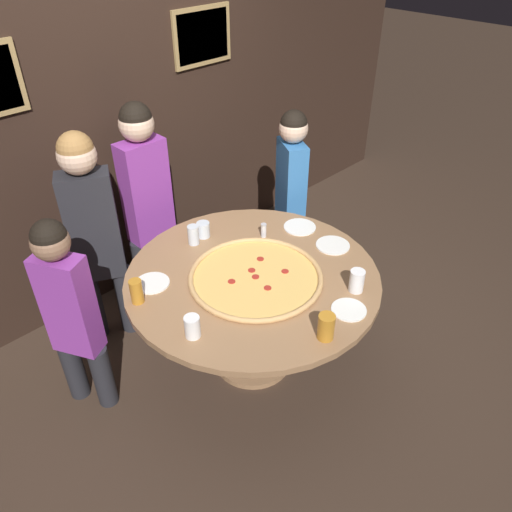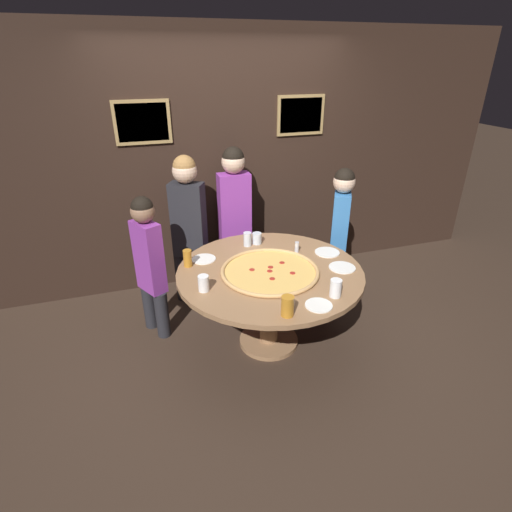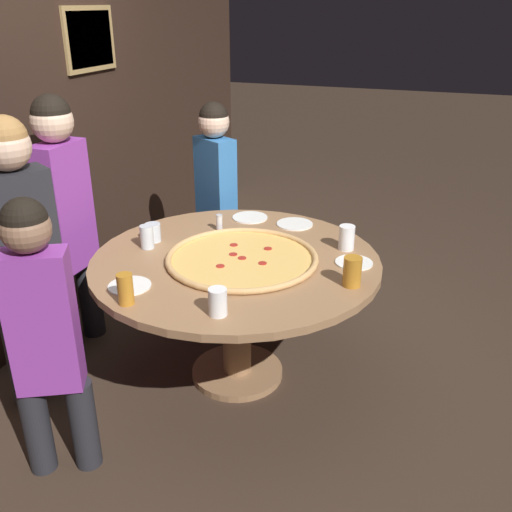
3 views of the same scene
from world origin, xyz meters
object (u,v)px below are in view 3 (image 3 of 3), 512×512
at_px(giant_pizza, 242,258).
at_px(diner_far_right, 216,190).
at_px(white_plate_beside_cup, 295,224).
at_px(drink_cup_far_left, 153,232).
at_px(white_plate_left_side, 130,286).
at_px(dining_table, 236,281).
at_px(white_plate_far_back, 250,217).
at_px(drink_cup_front_edge, 347,238).
at_px(diner_side_right, 24,249).
at_px(diner_far_left, 43,328).
at_px(diner_centre_back, 65,212).
at_px(drink_cup_centre_back, 147,237).
at_px(white_plate_near_front, 354,263).
at_px(drink_cup_far_right, 125,289).
at_px(drink_cup_beside_pizza, 218,302).
at_px(drink_cup_near_left, 352,272).
at_px(condiment_shaker, 219,222).

relative_size(giant_pizza, diner_far_right, 0.58).
distance_m(giant_pizza, white_plate_beside_cup, 0.60).
bearing_deg(drink_cup_far_left, white_plate_left_side, -162.32).
xyz_separation_m(white_plate_left_side, diner_far_right, (1.39, 0.16, 0.04)).
height_order(white_plate_left_side, diner_far_right, diner_far_right).
relative_size(dining_table, white_plate_far_back, 6.96).
bearing_deg(drink_cup_front_edge, diner_side_right, 119.57).
xyz_separation_m(drink_cup_far_left, diner_far_left, (-0.98, -0.03, -0.05)).
height_order(diner_centre_back, diner_side_right, diner_centre_back).
height_order(drink_cup_centre_back, white_plate_near_front, drink_cup_centre_back).
bearing_deg(drink_cup_far_left, white_plate_near_front, -85.55).
height_order(drink_cup_centre_back, diner_centre_back, diner_centre_back).
distance_m(white_plate_left_side, white_plate_far_back, 1.09).
bearing_deg(white_plate_beside_cup, dining_table, 165.02).
xyz_separation_m(drink_cup_far_right, diner_side_right, (0.12, 0.64, 0.05)).
xyz_separation_m(drink_cup_beside_pizza, diner_side_right, (0.07, 1.07, 0.06)).
height_order(drink_cup_far_right, diner_far_right, diner_far_right).
height_order(drink_cup_beside_pizza, white_plate_far_back, drink_cup_beside_pizza).
bearing_deg(white_plate_far_back, drink_cup_near_left, -131.95).
bearing_deg(white_plate_far_back, condiment_shaker, 158.93).
bearing_deg(drink_cup_far_left, diner_far_right, -0.66).
relative_size(white_plate_near_front, diner_centre_back, 0.13).
height_order(white_plate_far_back, diner_side_right, diner_side_right).
distance_m(dining_table, drink_cup_far_right, 0.71).
bearing_deg(diner_far_right, white_plate_near_front, -5.36).
xyz_separation_m(dining_table, white_plate_beside_cup, (0.58, -0.15, 0.14)).
xyz_separation_m(dining_table, white_plate_near_front, (0.15, -0.60, 0.14)).
height_order(diner_side_right, diner_far_right, diner_side_right).
relative_size(drink_cup_near_left, condiment_shaker, 1.50).
bearing_deg(giant_pizza, drink_cup_far_right, 152.42).
distance_m(drink_cup_far_right, diner_centre_back, 0.99).
relative_size(drink_cup_far_left, diner_centre_back, 0.07).
relative_size(drink_cup_far_right, white_plate_near_front, 0.74).
xyz_separation_m(drink_cup_near_left, diner_side_right, (-0.40, 1.55, 0.05)).
height_order(drink_cup_centre_back, white_plate_left_side, drink_cup_centre_back).
height_order(drink_cup_far_left, white_plate_near_front, drink_cup_far_left).
bearing_deg(diner_side_right, white_plate_far_back, 173.34).
distance_m(condiment_shaker, diner_far_left, 1.29).
height_order(white_plate_beside_cup, condiment_shaker, condiment_shaker).
bearing_deg(diner_side_right, condiment_shaker, 169.78).
distance_m(giant_pizza, drink_cup_far_left, 0.57).
distance_m(dining_table, white_plate_far_back, 0.62).
relative_size(giant_pizza, diner_centre_back, 0.52).
bearing_deg(white_plate_near_front, white_plate_left_side, 123.28).
bearing_deg(drink_cup_beside_pizza, white_plate_beside_cup, -0.25).
bearing_deg(white_plate_beside_cup, white_plate_left_side, 154.42).
distance_m(diner_far_left, diner_side_right, 0.61).
xyz_separation_m(drink_cup_beside_pizza, drink_cup_far_right, (-0.05, 0.42, 0.01)).
bearing_deg(drink_cup_beside_pizza, diner_side_right, 86.07).
xyz_separation_m(white_plate_near_front, condiment_shaker, (0.19, 0.84, 0.05)).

